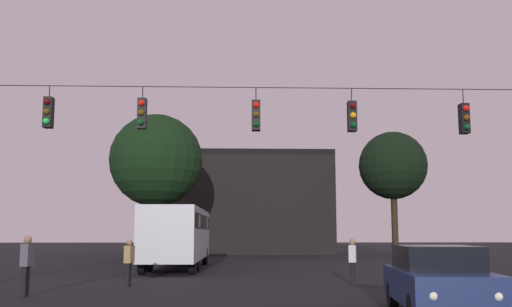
# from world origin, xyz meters

# --- Properties ---
(ground_plane) EXTENTS (168.00, 168.00, 0.00)m
(ground_plane) POSITION_xyz_m (0.00, 24.50, 0.00)
(ground_plane) COLOR black
(ground_plane) RESTS_ON ground
(overhead_signal_span) EXTENTS (20.00, 0.44, 7.28)m
(overhead_signal_span) POSITION_xyz_m (-0.03, 12.02, 4.21)
(overhead_signal_span) COLOR black
(overhead_signal_span) RESTS_ON ground
(city_bus) EXTENTS (2.66, 11.03, 3.00)m
(city_bus) POSITION_xyz_m (-3.58, 24.46, 1.87)
(city_bus) COLOR #B7BCC6
(city_bus) RESTS_ON ground
(car_near_right) EXTENTS (2.28, 4.48, 1.52)m
(car_near_right) POSITION_xyz_m (3.77, 7.07, 0.80)
(car_near_right) COLOR navy
(car_near_right) RESTS_ON ground
(pedestrian_crossing_left) EXTENTS (0.33, 0.41, 1.60)m
(pedestrian_crossing_left) POSITION_xyz_m (3.42, 14.68, 0.90)
(pedestrian_crossing_left) COLOR black
(pedestrian_crossing_left) RESTS_ON ground
(pedestrian_crossing_center) EXTENTS (0.32, 0.41, 1.58)m
(pedestrian_crossing_center) POSITION_xyz_m (-4.28, 14.58, 0.89)
(pedestrian_crossing_center) COLOR black
(pedestrian_crossing_center) RESTS_ON ground
(pedestrian_crossing_right) EXTENTS (0.30, 0.40, 1.72)m
(pedestrian_crossing_right) POSITION_xyz_m (-6.63, 11.43, 0.98)
(pedestrian_crossing_right) COLOR black
(pedestrian_crossing_right) RESTS_ON ground
(corner_building) EXTENTS (15.00, 13.06, 8.82)m
(corner_building) POSITION_xyz_m (0.19, 49.07, 4.41)
(corner_building) COLOR black
(corner_building) RESTS_ON ground
(tree_left_silhouette) EXTENTS (6.38, 6.38, 9.97)m
(tree_left_silhouette) POSITION_xyz_m (-6.17, 34.37, 6.77)
(tree_left_silhouette) COLOR black
(tree_left_silhouette) RESTS_ON ground
(tree_behind_building) EXTENTS (5.41, 5.41, 9.87)m
(tree_behind_building) POSITION_xyz_m (11.88, 40.12, 7.12)
(tree_behind_building) COLOR #2D2116
(tree_behind_building) RESTS_ON ground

